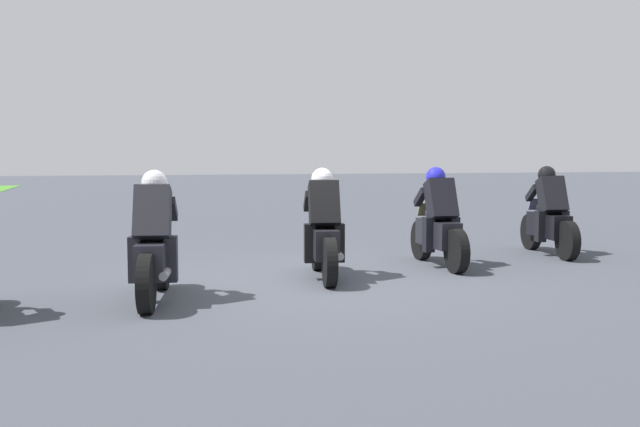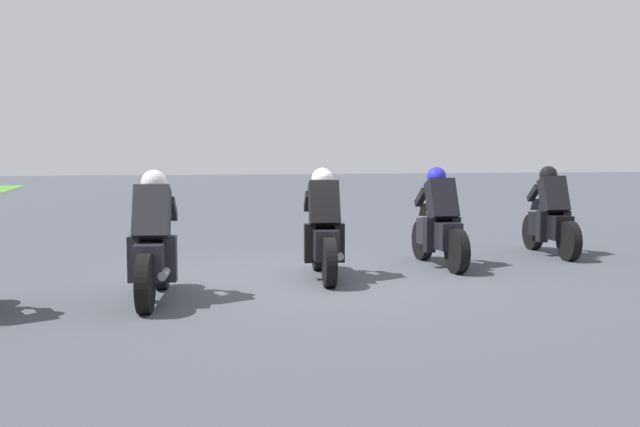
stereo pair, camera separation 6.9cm
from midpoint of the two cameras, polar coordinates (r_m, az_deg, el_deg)
name	(u,v)px [view 2 (the right image)]	position (r m, az deg, el deg)	size (l,w,h in m)	color
ground_plane	(316,280)	(9.58, -0.09, -5.37)	(120.00, 120.00, 0.00)	#41464F
rider_lane_a	(551,218)	(12.55, 18.31, -0.38)	(2.03, 0.61, 1.51)	black
rider_lane_b	(439,225)	(10.83, 9.79, -0.96)	(2.04, 0.55, 1.51)	black
rider_lane_c	(323,233)	(9.61, 0.48, -1.59)	(2.03, 0.61, 1.51)	black
rider_lane_d	(154,247)	(8.32, -13.07, -2.65)	(2.03, 0.62, 1.51)	black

